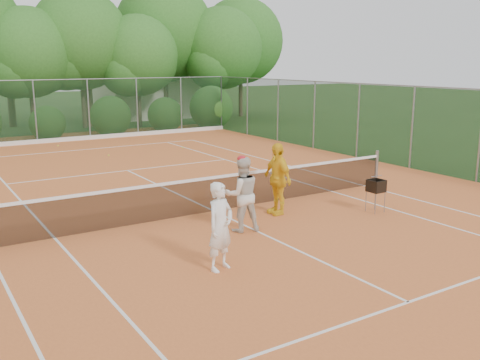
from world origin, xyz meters
The scene contains 14 objects.
ground centered at (0.00, 0.00, 0.00)m, with size 120.00×120.00×0.00m, color #244318.
clay_court centered at (0.00, 0.00, 0.01)m, with size 18.00×36.00×0.02m, color orange.
club_building centered at (9.00, 24.00, 1.50)m, with size 8.00×5.00×3.00m, color beige.
tennis_net centered at (0.00, 0.00, 0.53)m, with size 11.97×0.10×1.10m.
player_white centered at (-1.88, -3.51, 0.87)m, with size 0.62×0.41×1.70m, color white.
player_center_grp centered at (-0.27, -1.73, 0.90)m, with size 0.99×0.85×1.78m.
player_yellow centered at (1.27, -1.00, 0.95)m, with size 1.09×0.45×1.85m, color yellow.
ball_hopper centered at (3.54, -2.25, 0.70)m, with size 0.38×0.38×0.86m.
stray_ball_a centered at (0.42, 9.69, 0.05)m, with size 0.07×0.07×0.07m, color #D1E234.
stray_ball_b centered at (-0.70, 13.48, 0.05)m, with size 0.07×0.07×0.07m, color #D0DD33.
stray_ball_c centered at (3.95, 9.88, 0.05)m, with size 0.07×0.07×0.07m, color #BED431.
court_markings centered at (0.00, 0.00, 0.02)m, with size 11.03×23.83×0.01m.
fence_back centered at (0.00, 15.00, 1.52)m, with size 18.07×0.07×3.00m.
tropical_treeline centered at (1.43, 20.22, 5.11)m, with size 32.10×8.49×15.03m.
Camera 1 is at (-6.69, -11.78, 3.90)m, focal length 40.00 mm.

